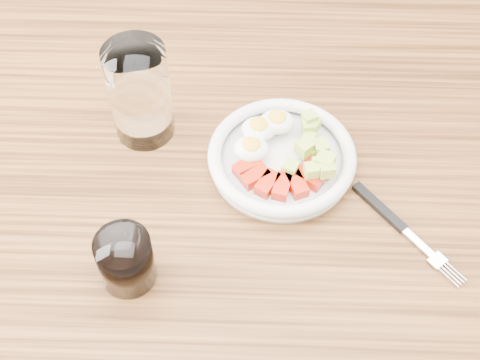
# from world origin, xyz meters

# --- Properties ---
(dining_table) EXTENTS (1.50, 0.90, 0.77)m
(dining_table) POSITION_xyz_m (0.00, 0.00, 0.67)
(dining_table) COLOR brown
(dining_table) RESTS_ON ground
(bowl) EXTENTS (0.21, 0.21, 0.05)m
(bowl) POSITION_xyz_m (0.05, 0.06, 0.79)
(bowl) COLOR white
(bowl) RESTS_ON dining_table
(fork) EXTENTS (0.13, 0.15, 0.01)m
(fork) POSITION_xyz_m (0.19, -0.03, 0.77)
(fork) COLOR black
(fork) RESTS_ON dining_table
(water_glass) EXTENTS (0.08, 0.08, 0.15)m
(water_glass) POSITION_xyz_m (-0.15, 0.12, 0.85)
(water_glass) COLOR white
(water_glass) RESTS_ON dining_table
(coffee_glass) EXTENTS (0.07, 0.07, 0.08)m
(coffee_glass) POSITION_xyz_m (-0.14, -0.12, 0.81)
(coffee_glass) COLOR white
(coffee_glass) RESTS_ON dining_table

